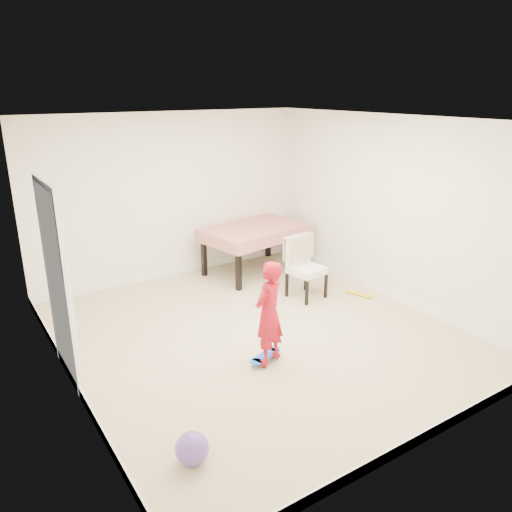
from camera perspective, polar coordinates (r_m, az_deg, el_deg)
ground at (r=6.36m, az=0.23°, el=-8.79°), size 5.00×5.00×0.00m
ceiling at (r=5.65m, az=0.27°, el=15.11°), size 4.50×5.00×0.04m
wall_back at (r=8.00m, az=-9.65°, el=6.66°), size 4.50×0.04×2.60m
wall_front at (r=4.16m, az=19.53°, el=-5.63°), size 4.50×0.04×2.60m
wall_left at (r=5.06m, az=-21.35°, el=-1.50°), size 0.04×5.00×2.60m
wall_right at (r=7.30m, az=15.09°, el=5.13°), size 0.04×5.00×2.60m
door at (r=5.43m, az=-21.64°, el=-3.28°), size 0.11×0.94×2.11m
baseboard_back at (r=8.35m, az=-9.22°, el=-1.67°), size 4.50×0.02×0.12m
baseboard_front at (r=4.78m, az=17.93°, el=-19.36°), size 4.50×0.02×0.12m
baseboard_left at (r=5.58m, az=-19.92°, el=-13.55°), size 0.02×5.00×0.12m
baseboard_right at (r=7.68m, az=14.36°, el=-3.88°), size 0.02×5.00×0.12m
dining_table at (r=8.26m, az=-0.13°, el=0.78°), size 1.82×1.32×0.78m
dining_chair at (r=7.25m, az=5.83°, el=-1.37°), size 0.57×0.64×0.91m
skateboard at (r=5.76m, az=1.11°, el=-11.53°), size 0.53×0.34×0.07m
child at (r=5.44m, az=1.46°, el=-6.84°), size 0.51×0.43×1.18m
balloon at (r=4.40m, az=-7.33°, el=-20.99°), size 0.28×0.28×0.28m
foam_toy at (r=7.57m, az=11.66°, el=-4.27°), size 0.21×0.39×0.06m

